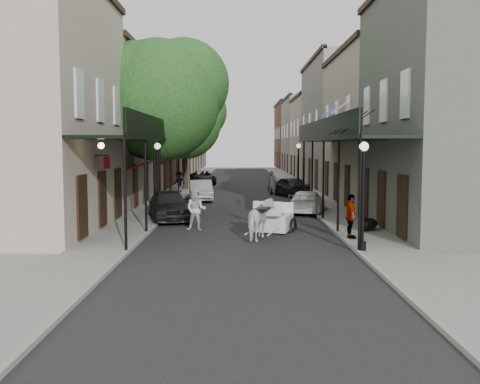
{
  "coord_description": "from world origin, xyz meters",
  "views": [
    {
      "loc": [
        -0.11,
        -20.09,
        3.71
      ],
      "look_at": [
        -0.08,
        4.03,
        1.6
      ],
      "focal_mm": 40.0,
      "sensor_mm": 36.0,
      "label": 1
    }
  ],
  "objects_px": {
    "lamppost_left": "(158,179)",
    "car_left_mid": "(201,191)",
    "pedestrian_sidewalk_left": "(179,182)",
    "car_right_far": "(289,186)",
    "pedestrian_sidewalk_right": "(351,216)",
    "car_left_near": "(169,205)",
    "car_left_far": "(203,178)",
    "tree_near": "(167,96)",
    "lamppost_right_near": "(363,194)",
    "carriage": "(276,207)",
    "lamppost_right_far": "(298,169)",
    "tree_far": "(189,119)",
    "pedestrian_walking": "(196,210)",
    "horse": "(262,220)",
    "car_right_near": "(307,202)"
  },
  "relations": [
    {
      "from": "pedestrian_sidewalk_left",
      "to": "car_right_far",
      "type": "bearing_deg",
      "value": 135.22
    },
    {
      "from": "lamppost_left",
      "to": "car_left_mid",
      "type": "height_order",
      "value": "lamppost_left"
    },
    {
      "from": "lamppost_left",
      "to": "car_left_mid",
      "type": "xyz_separation_m",
      "value": [
        1.4,
        9.55,
        -1.36
      ]
    },
    {
      "from": "car_left_mid",
      "to": "car_right_near",
      "type": "xyz_separation_m",
      "value": [
        6.3,
        -6.55,
        -0.07
      ]
    },
    {
      "from": "car_left_near",
      "to": "car_right_far",
      "type": "distance_m",
      "value": 14.68
    },
    {
      "from": "lamppost_left",
      "to": "car_left_far",
      "type": "relative_size",
      "value": 0.79
    },
    {
      "from": "car_left_near",
      "to": "carriage",
      "type": "bearing_deg",
      "value": -44.52
    },
    {
      "from": "pedestrian_sidewalk_left",
      "to": "car_left_mid",
      "type": "distance_m",
      "value": 5.38
    },
    {
      "from": "car_left_mid",
      "to": "car_right_far",
      "type": "distance_m",
      "value": 7.09
    },
    {
      "from": "lamppost_right_near",
      "to": "pedestrian_sidewalk_right",
      "type": "bearing_deg",
      "value": 87.56
    },
    {
      "from": "tree_near",
      "to": "pedestrian_sidewalk_left",
      "type": "height_order",
      "value": "tree_near"
    },
    {
      "from": "pedestrian_sidewalk_left",
      "to": "car_left_far",
      "type": "bearing_deg",
      "value": -130.44
    },
    {
      "from": "car_left_mid",
      "to": "car_left_near",
      "type": "bearing_deg",
      "value": -102.32
    },
    {
      "from": "carriage",
      "to": "horse",
      "type": "bearing_deg",
      "value": -90.0
    },
    {
      "from": "car_right_near",
      "to": "car_right_far",
      "type": "bearing_deg",
      "value": -76.14
    },
    {
      "from": "lamppost_right_near",
      "to": "pedestrian_sidewalk_right",
      "type": "distance_m",
      "value": 2.58
    },
    {
      "from": "tree_near",
      "to": "car_right_far",
      "type": "distance_m",
      "value": 13.05
    },
    {
      "from": "lamppost_right_far",
      "to": "car_left_mid",
      "type": "relative_size",
      "value": 0.89
    },
    {
      "from": "pedestrian_walking",
      "to": "car_left_mid",
      "type": "xyz_separation_m",
      "value": [
        -0.7,
        12.55,
        -0.23
      ]
    },
    {
      "from": "horse",
      "to": "pedestrian_walking",
      "type": "distance_m",
      "value": 3.6
    },
    {
      "from": "lamppost_right_near",
      "to": "pedestrian_sidewalk_left",
      "type": "xyz_separation_m",
      "value": [
        -8.81,
        22.53,
        -1.13
      ]
    },
    {
      "from": "tree_near",
      "to": "lamppost_right_near",
      "type": "height_order",
      "value": "tree_near"
    },
    {
      "from": "pedestrian_sidewalk_left",
      "to": "car_left_near",
      "type": "distance_m",
      "value": 14.42
    },
    {
      "from": "lamppost_right_near",
      "to": "pedestrian_sidewalk_left",
      "type": "bearing_deg",
      "value": 111.35
    },
    {
      "from": "carriage",
      "to": "car_right_near",
      "type": "bearing_deg",
      "value": 87.74
    },
    {
      "from": "pedestrian_walking",
      "to": "car_right_far",
      "type": "distance_m",
      "value": 16.92
    },
    {
      "from": "tree_near",
      "to": "carriage",
      "type": "height_order",
      "value": "tree_near"
    },
    {
      "from": "car_left_far",
      "to": "car_right_far",
      "type": "height_order",
      "value": "car_right_far"
    },
    {
      "from": "car_left_far",
      "to": "pedestrian_sidewalk_right",
      "type": "bearing_deg",
      "value": -85.97
    },
    {
      "from": "lamppost_left",
      "to": "pedestrian_sidewalk_right",
      "type": "relative_size",
      "value": 2.15
    },
    {
      "from": "car_left_mid",
      "to": "car_right_far",
      "type": "height_order",
      "value": "car_right_far"
    },
    {
      "from": "tree_far",
      "to": "tree_near",
      "type": "bearing_deg",
      "value": -89.81
    },
    {
      "from": "pedestrian_sidewalk_left",
      "to": "pedestrian_sidewalk_right",
      "type": "height_order",
      "value": "pedestrian_sidewalk_right"
    },
    {
      "from": "tree_near",
      "to": "car_left_far",
      "type": "height_order",
      "value": "tree_near"
    },
    {
      "from": "lamppost_right_far",
      "to": "car_left_far",
      "type": "xyz_separation_m",
      "value": [
        -7.7,
        12.67,
        -1.4
      ]
    },
    {
      "from": "lamppost_right_far",
      "to": "pedestrian_sidewalk_left",
      "type": "bearing_deg",
      "value": 163.98
    },
    {
      "from": "tree_near",
      "to": "car_left_mid",
      "type": "xyz_separation_m",
      "value": [
        1.5,
        5.37,
        -5.8
      ]
    },
    {
      "from": "tree_far",
      "to": "pedestrian_walking",
      "type": "height_order",
      "value": "tree_far"
    },
    {
      "from": "tree_near",
      "to": "tree_far",
      "type": "distance_m",
      "value": 14.02
    },
    {
      "from": "carriage",
      "to": "pedestrian_sidewalk_left",
      "type": "distance_m",
      "value": 18.53
    },
    {
      "from": "carriage",
      "to": "car_left_near",
      "type": "relative_size",
      "value": 0.59
    },
    {
      "from": "pedestrian_walking",
      "to": "car_left_near",
      "type": "relative_size",
      "value": 0.41
    },
    {
      "from": "car_left_mid",
      "to": "car_right_far",
      "type": "bearing_deg",
      "value": 22.31
    },
    {
      "from": "lamppost_right_far",
      "to": "pedestrian_sidewalk_left",
      "type": "height_order",
      "value": "lamppost_right_far"
    },
    {
      "from": "pedestrian_sidewalk_right",
      "to": "car_left_near",
      "type": "height_order",
      "value": "pedestrian_sidewalk_right"
    },
    {
      "from": "car_left_far",
      "to": "car_right_near",
      "type": "xyz_separation_m",
      "value": [
        7.2,
        -21.67,
        -0.03
      ]
    },
    {
      "from": "lamppost_right_far",
      "to": "carriage",
      "type": "height_order",
      "value": "lamppost_right_far"
    },
    {
      "from": "lamppost_left",
      "to": "car_left_far",
      "type": "distance_m",
      "value": 24.72
    },
    {
      "from": "horse",
      "to": "car_left_mid",
      "type": "height_order",
      "value": "horse"
    },
    {
      "from": "lamppost_right_far",
      "to": "carriage",
      "type": "relative_size",
      "value": 1.38
    }
  ]
}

